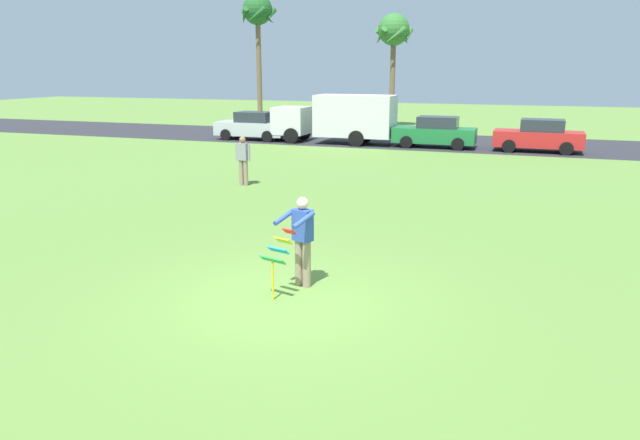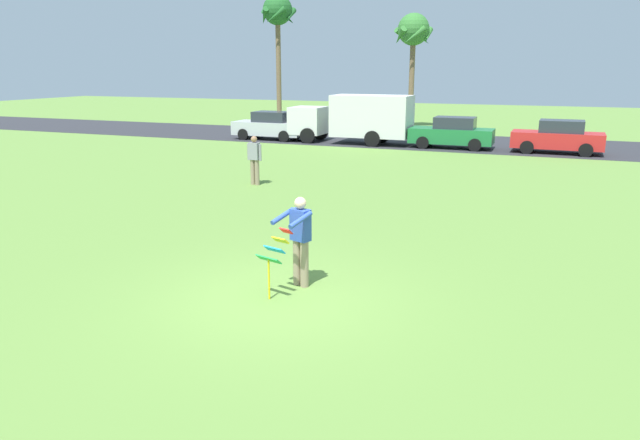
% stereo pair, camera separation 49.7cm
% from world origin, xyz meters
% --- Properties ---
extents(ground_plane, '(120.00, 120.00, 0.00)m').
position_xyz_m(ground_plane, '(0.00, 0.00, 0.00)').
color(ground_plane, olive).
extents(road_strip, '(120.00, 8.00, 0.01)m').
position_xyz_m(road_strip, '(0.00, 23.95, 0.01)').
color(road_strip, '#2D2D33').
rests_on(road_strip, ground).
extents(person_kite_flyer, '(0.69, 0.75, 1.73)m').
position_xyz_m(person_kite_flyer, '(0.12, 0.68, 0.95)').
color(person_kite_flyer, gray).
rests_on(person_kite_flyer, ground).
extents(kite_held, '(0.53, 0.70, 1.23)m').
position_xyz_m(kite_held, '(-0.09, 0.02, 0.84)').
color(kite_held, red).
rests_on(kite_held, ground).
extents(parked_car_silver, '(4.23, 1.89, 1.60)m').
position_xyz_m(parked_car_silver, '(-10.72, 21.54, 0.77)').
color(parked_car_silver, silver).
rests_on(parked_car_silver, ground).
extents(parked_truck_white_box, '(6.72, 2.18, 2.62)m').
position_xyz_m(parked_truck_white_box, '(-5.47, 21.55, 1.41)').
color(parked_truck_white_box, silver).
rests_on(parked_truck_white_box, ground).
extents(parked_car_green, '(4.21, 1.85, 1.60)m').
position_xyz_m(parked_car_green, '(-0.33, 21.55, 0.77)').
color(parked_car_green, '#1E7238').
rests_on(parked_car_green, ground).
extents(parked_car_red, '(4.25, 1.93, 1.60)m').
position_xyz_m(parked_car_red, '(4.73, 21.54, 0.77)').
color(parked_car_red, red).
rests_on(parked_car_red, ground).
extents(palm_tree_left_near, '(2.58, 2.71, 9.06)m').
position_xyz_m(palm_tree_left_near, '(-14.46, 30.70, 7.60)').
color(palm_tree_left_near, brown).
rests_on(palm_tree_left_near, ground).
extents(palm_tree_right_near, '(2.58, 2.71, 7.55)m').
position_xyz_m(palm_tree_right_near, '(-4.70, 31.11, 6.21)').
color(palm_tree_right_near, brown).
rests_on(palm_tree_right_near, ground).
extents(person_walker_near, '(0.57, 0.25, 1.73)m').
position_xyz_m(person_walker_near, '(-5.28, 9.19, 0.93)').
color(person_walker_near, gray).
rests_on(person_walker_near, ground).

